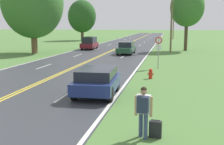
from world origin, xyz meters
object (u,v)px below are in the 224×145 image
object	(u,v)px
hitchhiker_person	(143,107)
fire_hydrant	(151,74)
tree_mid_treeline	(82,16)
suitcase	(155,129)
tree_behind_sign	(187,7)
tree_left_verge	(33,3)
traffic_sign	(159,45)
car_dark_blue_hatchback_approaching	(97,81)
car_dark_green_sedan_mid_near	(126,48)
car_maroon_van_mid_far	(89,43)

from	to	relation	value
hitchhiker_person	fire_hydrant	xyz separation A→B (m)	(-0.43, 10.03, -0.67)
fire_hydrant	tree_mid_treeline	xyz separation A→B (m)	(-18.50, 43.81, 5.10)
suitcase	fire_hydrant	world-z (taller)	fire_hydrant
fire_hydrant	tree_behind_sign	size ratio (longest dim) A/B	0.08
hitchhiker_person	tree_left_verge	size ratio (longest dim) A/B	0.16
hitchhiker_person	tree_behind_sign	bearing A→B (deg)	-0.79
traffic_sign	car_dark_blue_hatchback_approaching	world-z (taller)	traffic_sign
hitchhiker_person	traffic_sign	distance (m)	14.52
tree_left_verge	tree_behind_sign	bearing A→B (deg)	21.71
traffic_sign	tree_mid_treeline	world-z (taller)	tree_mid_treeline
suitcase	traffic_sign	distance (m)	14.45
tree_behind_sign	suitcase	bearing A→B (deg)	-94.60
tree_behind_sign	fire_hydrant	bearing A→B (deg)	-98.80
hitchhiker_person	car_dark_blue_hatchback_approaching	bearing A→B (deg)	33.48
tree_left_verge	car_dark_green_sedan_mid_near	xyz separation A→B (m)	(11.43, 1.35, -5.41)
traffic_sign	car_dark_blue_hatchback_approaching	xyz separation A→B (m)	(-2.65, -9.50, -1.20)
hitchhiker_person	car_dark_blue_hatchback_approaching	size ratio (longest dim) A/B	0.45
tree_mid_treeline	car_dark_blue_hatchback_approaching	world-z (taller)	tree_mid_treeline
fire_hydrant	tree_mid_treeline	distance (m)	47.83
tree_behind_sign	car_dark_green_sedan_mid_near	bearing A→B (deg)	-140.10
fire_hydrant	tree_mid_treeline	world-z (taller)	tree_mid_treeline
fire_hydrant	car_maroon_van_mid_far	world-z (taller)	car_maroon_van_mid_far
hitchhiker_person	car_dark_green_sedan_mid_near	distance (m)	25.87
fire_hydrant	tree_mid_treeline	size ratio (longest dim) A/B	0.07
suitcase	car_maroon_van_mid_far	xyz separation A→B (m)	(-11.03, 30.83, 0.67)
tree_behind_sign	car_dark_green_sedan_mid_near	size ratio (longest dim) A/B	1.82
fire_hydrant	car_dark_blue_hatchback_approaching	world-z (taller)	car_dark_blue_hatchback_approaching
suitcase	fire_hydrant	bearing A→B (deg)	9.16
car_maroon_van_mid_far	tree_mid_treeline	bearing A→B (deg)	17.69
tree_mid_treeline	car_dark_green_sedan_mid_near	size ratio (longest dim) A/B	1.95
fire_hydrant	traffic_sign	bearing A→B (deg)	86.09
fire_hydrant	traffic_sign	distance (m)	4.75
traffic_sign	car_dark_blue_hatchback_approaching	bearing A→B (deg)	-105.57
tree_left_verge	fire_hydrant	bearing A→B (deg)	-42.51
car_maroon_van_mid_far	hitchhiker_person	bearing A→B (deg)	-163.26
traffic_sign	car_dark_green_sedan_mid_near	distance (m)	11.86
fire_hydrant	suitcase	bearing A→B (deg)	-85.32
hitchhiker_person	tree_behind_sign	distance (m)	32.10
fire_hydrant	car_dark_green_sedan_mid_near	xyz separation A→B (m)	(-3.96, 15.47, 0.42)
tree_behind_sign	car_maroon_van_mid_far	bearing A→B (deg)	-177.39
tree_left_verge	tree_mid_treeline	bearing A→B (deg)	95.98
suitcase	tree_left_verge	xyz separation A→B (m)	(-16.20, 23.99, 5.91)
suitcase	car_dark_green_sedan_mid_near	bearing A→B (deg)	15.13
tree_behind_sign	traffic_sign	bearing A→B (deg)	-100.06
tree_mid_treeline	tree_behind_sign	bearing A→B (deg)	-45.51
suitcase	car_maroon_van_mid_far	size ratio (longest dim) A/B	0.14
hitchhiker_person	car_maroon_van_mid_far	world-z (taller)	car_maroon_van_mid_far
traffic_sign	car_dark_green_sedan_mid_near	bearing A→B (deg)	111.19
tree_behind_sign	car_dark_blue_hatchback_approaching	bearing A→B (deg)	-102.05
suitcase	tree_mid_treeline	world-z (taller)	tree_mid_treeline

